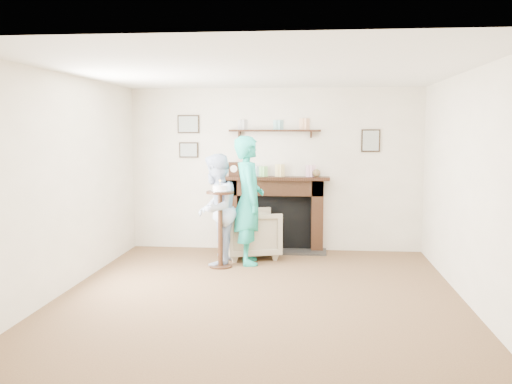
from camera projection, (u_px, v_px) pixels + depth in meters
ground at (260, 294)px, 6.48m from camera, size 5.00×5.00×0.00m
room_shell at (265, 149)px, 6.98m from camera, size 4.54×5.02×2.52m
armchair at (252, 257)px, 8.38m from camera, size 0.97×0.96×0.71m
man at (216, 264)px, 7.96m from camera, size 0.66×0.81×1.54m
woman at (249, 263)px, 8.00m from camera, size 0.55×0.72×1.78m
pedestal_table at (220, 214)px, 7.69m from camera, size 0.37×0.37×1.19m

